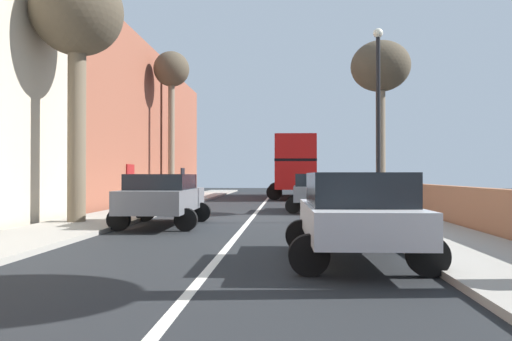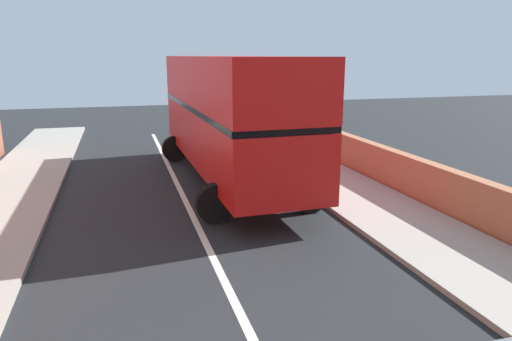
% 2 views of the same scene
% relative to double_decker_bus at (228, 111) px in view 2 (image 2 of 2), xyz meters
% --- Properties ---
extents(double_decker_bus, '(3.70, 10.74, 4.06)m').
position_rel_double_decker_bus_xyz_m(double_decker_bus, '(0.00, 0.00, 0.00)').
color(double_decker_bus, '#B71312').
rests_on(double_decker_bus, ground).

